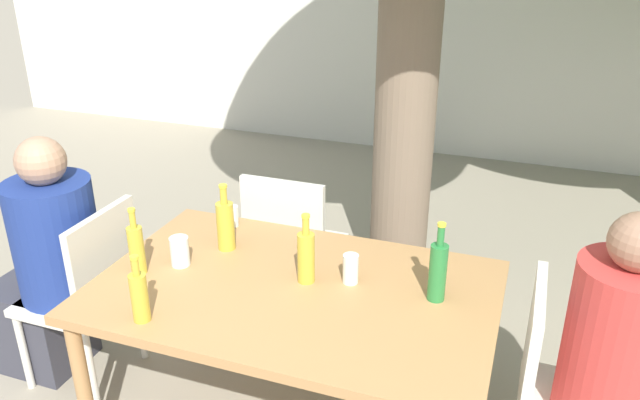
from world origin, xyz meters
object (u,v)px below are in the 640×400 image
object	(u,v)px
oil_cruet_3	(139,296)
drinking_glass_2	(180,251)
drinking_glass_1	(351,269)
dining_table_front	(294,301)
oil_cruet_0	(136,248)
oil_cruet_4	(225,224)
patio_chair_2	(292,242)
green_bottle_1	(438,270)
person_seated_0	(49,270)
patio_chair_0	(90,287)
oil_cruet_2	(306,256)
drinking_glass_0	(232,216)
person_seated_1	(632,396)
patio_chair_1	(558,390)

from	to	relation	value
oil_cruet_3	drinking_glass_2	world-z (taller)	oil_cruet_3
drinking_glass_1	dining_table_front	bearing A→B (deg)	-151.31
oil_cruet_0	oil_cruet_4	xyz separation A→B (m)	(0.24, 0.31, 0.01)
patio_chair_2	green_bottle_1	distance (m)	1.12
person_seated_0	drinking_glass_2	size ratio (longest dim) A/B	9.59
person_seated_0	patio_chair_0	bearing A→B (deg)	90.00
patio_chair_2	oil_cruet_2	world-z (taller)	oil_cruet_2
dining_table_front	oil_cruet_0	xyz separation A→B (m)	(-0.64, -0.11, 0.18)
green_bottle_1	oil_cruet_3	xyz separation A→B (m)	(-0.97, -0.50, -0.02)
oil_cruet_2	patio_chair_0	bearing A→B (deg)	-176.87
patio_chair_0	drinking_glass_2	bearing A→B (deg)	90.21
patio_chair_2	oil_cruet_0	xyz separation A→B (m)	(-0.33, -0.85, 0.33)
drinking_glass_2	green_bottle_1	bearing A→B (deg)	5.47
dining_table_front	patio_chair_2	world-z (taller)	patio_chair_2
person_seated_0	green_bottle_1	distance (m)	1.82
oil_cruet_0	oil_cruet_4	world-z (taller)	oil_cruet_4
drinking_glass_0	green_bottle_1	bearing A→B (deg)	-16.59
person_seated_0	person_seated_1	xyz separation A→B (m)	(2.50, -0.00, -0.00)
patio_chair_1	patio_chair_2	xyz separation A→B (m)	(-1.33, 0.73, 0.00)
person_seated_0	drinking_glass_1	size ratio (longest dim) A/B	9.94
patio_chair_2	oil_cruet_2	distance (m)	0.83
dining_table_front	patio_chair_0	bearing A→B (deg)	180.00
patio_chair_1	person_seated_1	bearing A→B (deg)	-90.00
patio_chair_1	patio_chair_0	bearing A→B (deg)	90.00
patio_chair_1	person_seated_0	distance (m)	2.27
patio_chair_0	oil_cruet_4	xyz separation A→B (m)	(0.62, 0.20, 0.34)
patio_chair_2	drinking_glass_0	world-z (taller)	patio_chair_2
person_seated_0	drinking_glass_2	distance (m)	0.77
oil_cruet_3	patio_chair_1	bearing A→B (deg)	15.26
person_seated_1	oil_cruet_0	world-z (taller)	person_seated_1
person_seated_0	drinking_glass_1	world-z (taller)	person_seated_0
oil_cruet_2	patio_chair_1	bearing A→B (deg)	-3.31
person_seated_1	person_seated_0	bearing A→B (deg)	90.00
patio_chair_0	green_bottle_1	xyz separation A→B (m)	(1.56, 0.10, 0.34)
oil_cruet_0	drinking_glass_2	size ratio (longest dim) A/B	2.28
patio_chair_0	oil_cruet_3	world-z (taller)	oil_cruet_3
patio_chair_0	drinking_glass_0	world-z (taller)	patio_chair_0
patio_chair_2	person_seated_0	distance (m)	1.19
oil_cruet_4	drinking_glass_2	bearing A→B (deg)	-120.31
green_bottle_1	oil_cruet_3	world-z (taller)	green_bottle_1
patio_chair_0	patio_chair_1	xyz separation A→B (m)	(2.04, 0.00, 0.00)
patio_chair_1	drinking_glass_2	size ratio (longest dim) A/B	7.09
patio_chair_1	drinking_glass_0	world-z (taller)	patio_chair_1
oil_cruet_2	drinking_glass_1	world-z (taller)	oil_cruet_2
oil_cruet_0	green_bottle_1	world-z (taller)	green_bottle_1
oil_cruet_2	drinking_glass_2	size ratio (longest dim) A/B	2.33
person_seated_0	drinking_glass_0	distance (m)	0.90
oil_cruet_4	drinking_glass_0	distance (m)	0.24
drinking_glass_0	oil_cruet_4	bearing A→B (deg)	-68.98
patio_chair_1	oil_cruet_0	bearing A→B (deg)	93.91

